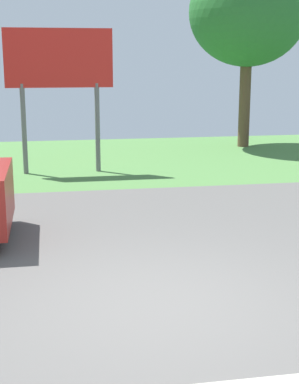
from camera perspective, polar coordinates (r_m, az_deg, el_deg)
name	(u,v)px	position (r m, az deg, el deg)	size (l,w,h in m)	color
ground_plane	(127,233)	(9.53, -2.24, -4.12)	(40.00, 22.00, 0.20)	#565451
roadside_billboard	(59,69)	(14.26, -9.02, 12.06)	(2.60, 0.12, 3.50)	slate
tree_left_far	(248,13)	(18.77, 9.81, 17.24)	(3.67, 3.67, 5.87)	brown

